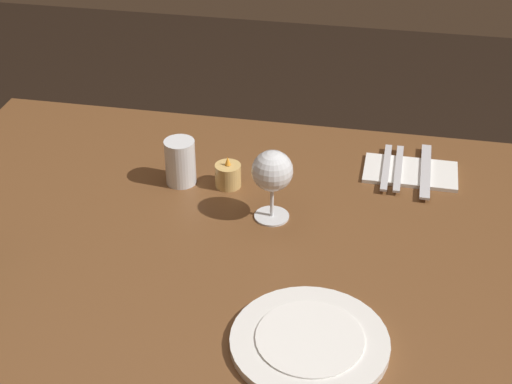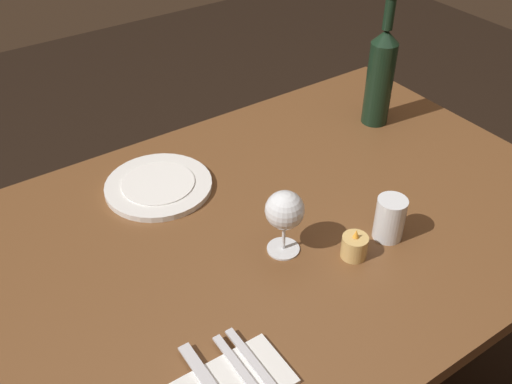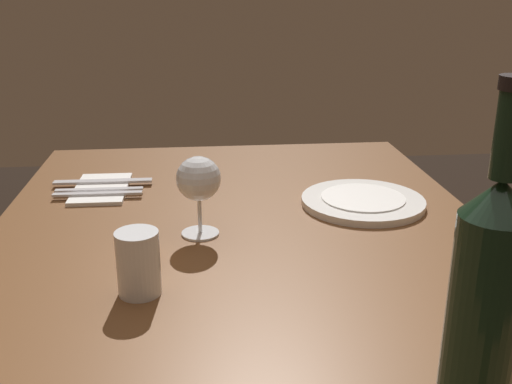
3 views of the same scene
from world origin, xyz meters
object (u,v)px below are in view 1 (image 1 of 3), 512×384
Objects in this scene: votive_candle at (228,176)px; folded_napkin at (410,172)px; fork_inner at (398,168)px; dinner_plate at (310,342)px; fork_outer at (386,167)px; wine_glass_left at (272,172)px; table_knife at (426,171)px; water_tumbler at (180,164)px.

folded_napkin is at bearing 17.75° from votive_candle.
fork_inner is at bearing 18.99° from votive_candle.
fork_outer is at bearing 80.51° from dinner_plate.
folded_napkin is 0.03m from fork_inner.
folded_napkin is (0.14, 0.53, -0.00)m from dinner_plate.
table_knife is (0.28, 0.21, -0.09)m from wine_glass_left.
folded_napkin is 1.06× the size of fork_inner.
votive_candle is 0.35m from fork_inner.
dinner_plate is 1.35× the size of fork_inner.
water_tumbler is at bearing -177.33° from votive_candle.
water_tumbler reaches higher than folded_napkin.
dinner_plate reaches higher than table_knife.
wine_glass_left reaches higher than fork_inner.
fork_inner is at bearing 180.00° from table_knife.
water_tumbler reaches higher than votive_candle.
water_tumbler is 0.50m from table_knife.
votive_candle reaches higher than fork_inner.
wine_glass_left is 2.11× the size of votive_candle.
wine_glass_left reaches higher than water_tumbler.
wine_glass_left reaches higher than table_knife.
wine_glass_left is 0.74× the size of folded_napkin.
dinner_plate is at bearing -99.49° from fork_outer.
fork_inner is at bearing 42.11° from wine_glass_left.
dinner_plate is at bearing -70.39° from wine_glass_left.
dinner_plate is 0.55m from folded_napkin.
fork_outer is (-0.05, 0.00, 0.01)m from folded_napkin.
fork_outer reaches higher than folded_napkin.
wine_glass_left is at bearing 109.61° from dinner_plate.
table_knife is at bearing 72.35° from dinner_plate.
water_tumbler is (-0.20, 0.09, -0.06)m from wine_glass_left.
wine_glass_left is at bearing -41.29° from votive_candle.
fork_outer is (0.20, 0.21, -0.09)m from wine_glass_left.
folded_napkin is (0.36, 0.11, -0.02)m from votive_candle.
water_tumbler is at bearing 127.58° from dinner_plate.
dinner_plate is 0.54m from fork_inner.
wine_glass_left is 0.23m from water_tumbler.
wine_glass_left reaches higher than folded_napkin.
wine_glass_left is 0.79× the size of fork_outer.
fork_inner is 0.05m from table_knife.
dinner_plate is at bearing -102.10° from fork_inner.
votive_candle is at bearing 117.90° from dinner_plate.
fork_inner is (0.43, 0.12, -0.03)m from water_tumbler.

